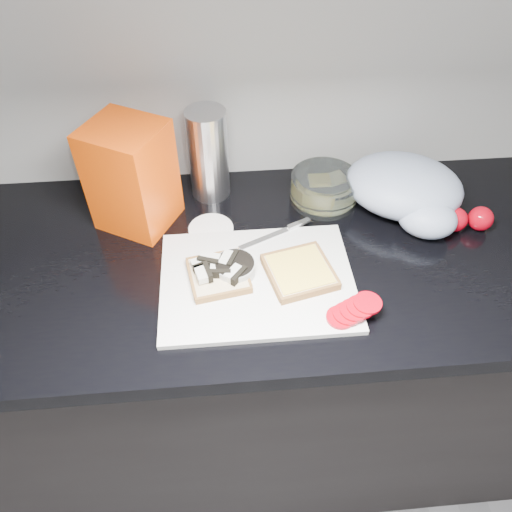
{
  "coord_description": "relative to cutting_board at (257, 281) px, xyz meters",
  "views": [
    {
      "loc": [
        -0.2,
        0.43,
        1.69
      ],
      "look_at": [
        -0.14,
        1.14,
        0.95
      ],
      "focal_mm": 35.0,
      "sensor_mm": 36.0,
      "label": 1
    }
  ],
  "objects": [
    {
      "name": "base_cabinet",
      "position": [
        0.14,
        0.09,
        -0.48
      ],
      "size": [
        3.5,
        0.6,
        0.86
      ],
      "primitive_type": "cube",
      "color": "black",
      "rests_on": "ground"
    },
    {
      "name": "countertop",
      "position": [
        0.14,
        0.09,
        -0.03
      ],
      "size": [
        3.5,
        0.64,
        0.04
      ],
      "primitive_type": "cube",
      "color": "black",
      "rests_on": "base_cabinet"
    },
    {
      "name": "cutting_board",
      "position": [
        0.0,
        0.0,
        0.0
      ],
      "size": [
        0.4,
        0.3,
        0.01
      ],
      "primitive_type": "cube",
      "color": "silver",
      "rests_on": "countertop"
    },
    {
      "name": "bread_left",
      "position": [
        -0.08,
        0.01,
        0.02
      ],
      "size": [
        0.14,
        0.14,
        0.04
      ],
      "rotation": [
        0.0,
        0.0,
        0.18
      ],
      "color": "beige",
      "rests_on": "cutting_board"
    },
    {
      "name": "bread_right",
      "position": [
        0.09,
        0.0,
        0.02
      ],
      "size": [
        0.16,
        0.16,
        0.02
      ],
      "rotation": [
        0.0,
        0.0,
        0.23
      ],
      "color": "beige",
      "rests_on": "cutting_board"
    },
    {
      "name": "tomato_slices",
      "position": [
        0.18,
        -0.11,
        0.02
      ],
      "size": [
        0.12,
        0.09,
        0.02
      ],
      "rotation": [
        0.0,
        0.0,
        -0.16
      ],
      "color": "#AA0312",
      "rests_on": "cutting_board"
    },
    {
      "name": "knife",
      "position": [
        0.07,
        0.14,
        0.01
      ],
      "size": [
        0.17,
        0.09,
        0.01
      ],
      "rotation": [
        0.0,
        0.0,
        0.43
      ],
      "color": "silver",
      "rests_on": "cutting_board"
    },
    {
      "name": "seed_tub",
      "position": [
        -0.05,
        0.02,
        0.02
      ],
      "size": [
        0.09,
        0.09,
        0.04
      ],
      "color": "#B0B6B5",
      "rests_on": "countertop"
    },
    {
      "name": "tub_lid",
      "position": [
        -0.09,
        0.17,
        -0.0
      ],
      "size": [
        0.13,
        0.13,
        0.01
      ],
      "primitive_type": "cylinder",
      "rotation": [
        0.0,
        0.0,
        -0.38
      ],
      "color": "white",
      "rests_on": "countertop"
    },
    {
      "name": "glass_bowl",
      "position": [
        0.19,
        0.26,
        0.03
      ],
      "size": [
        0.16,
        0.16,
        0.07
      ],
      "rotation": [
        0.0,
        0.0,
        -0.02
      ],
      "color": "silver",
      "rests_on": "countertop"
    },
    {
      "name": "bread_bag",
      "position": [
        -0.26,
        0.23,
        0.12
      ],
      "size": [
        0.21,
        0.2,
        0.25
      ],
      "primitive_type": "cube",
      "rotation": [
        0.0,
        0.0,
        -0.51
      ],
      "color": "#FA2604",
      "rests_on": "countertop"
    },
    {
      "name": "steel_canister",
      "position": [
        -0.09,
        0.31,
        0.11
      ],
      "size": [
        0.09,
        0.09,
        0.22
      ],
      "primitive_type": "cylinder",
      "color": "silver",
      "rests_on": "countertop"
    },
    {
      "name": "grocery_bag",
      "position": [
        0.37,
        0.21,
        0.05
      ],
      "size": [
        0.34,
        0.33,
        0.12
      ],
      "rotation": [
        0.0,
        0.0,
        -0.41
      ],
      "color": "#98A7BB",
      "rests_on": "countertop"
    },
    {
      "name": "whole_tomatoes",
      "position": [
        0.47,
        0.13,
        0.02
      ],
      "size": [
        0.17,
        0.07,
        0.06
      ],
      "rotation": [
        0.0,
        0.0,
        0.29
      ],
      "color": "#AA0312",
      "rests_on": "countertop"
    }
  ]
}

